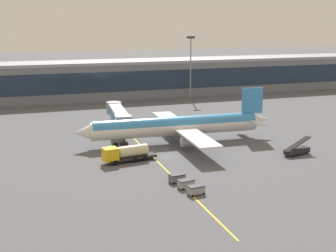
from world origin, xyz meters
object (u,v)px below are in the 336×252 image
baggage_cart_2 (177,178)px  fuel_tanker (126,153)px  belt_loader (297,150)px  baggage_cart_1 (186,184)px  baggage_cart_0 (196,190)px  main_airliner (177,126)px

baggage_cart_2 → fuel_tanker: bearing=111.1°
fuel_tanker → belt_loader: size_ratio=1.58×
fuel_tanker → baggage_cart_1: fuel_tanker is taller
belt_loader → baggage_cart_0: 31.59m
baggage_cart_1 → baggage_cart_2: (-0.47, 3.17, 0.00)m
belt_loader → baggage_cart_2: 30.22m
fuel_tanker → main_airliner: bearing=36.6°
main_airliner → fuel_tanker: 18.25m
fuel_tanker → baggage_cart_1: (5.99, -17.44, -0.96)m
main_airliner → baggage_cart_0: main_airliner is taller
baggage_cart_0 → baggage_cart_2: bearing=98.5°
main_airliner → belt_loader: size_ratio=6.59×
baggage_cart_1 → baggage_cart_2: 3.20m
baggage_cart_0 → baggage_cart_1: 3.20m
fuel_tanker → baggage_cart_1: size_ratio=3.88×
baggage_cart_0 → baggage_cart_1: same height
fuel_tanker → baggage_cart_0: 21.61m
baggage_cart_1 → baggage_cart_2: size_ratio=1.00×
fuel_tanker → baggage_cart_0: size_ratio=3.88×
baggage_cart_2 → baggage_cart_0: bearing=-81.5°
belt_loader → baggage_cart_2: belt_loader is taller
belt_loader → baggage_cart_1: bearing=-159.1°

